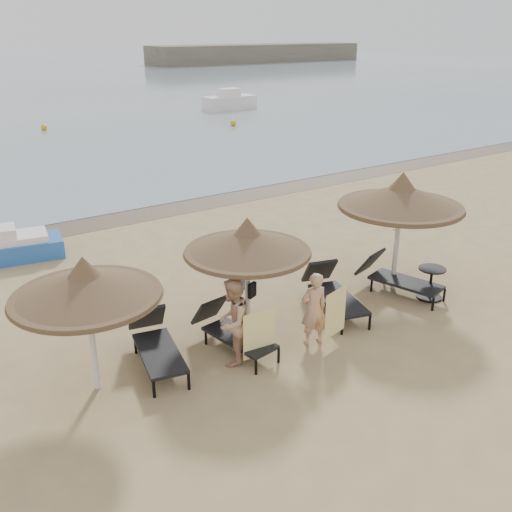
{
  "coord_description": "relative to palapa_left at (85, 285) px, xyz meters",
  "views": [
    {
      "loc": [
        -5.43,
        -7.95,
        5.88
      ],
      "look_at": [
        0.81,
        1.2,
        1.42
      ],
      "focal_mm": 40.0,
      "sensor_mm": 36.0,
      "label": 1
    }
  ],
  "objects": [
    {
      "name": "palapa_right",
      "position": [
        7.35,
        -0.02,
        0.3
      ],
      "size": [
        2.88,
        2.88,
        2.86
      ],
      "rotation": [
        0.0,
        0.0,
        -0.16
      ],
      "color": "silver",
      "rests_on": "ground"
    },
    {
      "name": "towel_left",
      "position": [
        2.76,
        -0.98,
        -1.34
      ],
      "size": [
        0.66,
        0.08,
        0.93
      ],
      "rotation": [
        0.0,
        0.0,
        -0.09
      ],
      "color": "yellow",
      "rests_on": "ground"
    },
    {
      "name": "lounger_far_right",
      "position": [
        7.19,
        -0.22,
        -1.57
      ],
      "size": [
        1.2,
        2.15,
        0.92
      ],
      "rotation": [
        0.0,
        0.0,
        0.27
      ],
      "color": "black",
      "rests_on": "ground"
    },
    {
      "name": "bag_patterned",
      "position": [
        3.25,
        0.32,
        -0.91
      ],
      "size": [
        0.27,
        0.13,
        0.33
      ],
      "rotation": [
        0.0,
        0.0,
        -0.19
      ],
      "color": "white",
      "rests_on": "ground"
    },
    {
      "name": "lounger_near_left",
      "position": [
        2.65,
        -0.15,
        -1.59
      ],
      "size": [
        0.93,
        2.01,
        0.87
      ],
      "rotation": [
        0.0,
        0.0,
        0.15
      ],
      "color": "black",
      "rests_on": "ground"
    },
    {
      "name": "person_right",
      "position": [
        4.09,
        -0.93,
        -1.1
      ],
      "size": [
        0.9,
        0.68,
        1.76
      ],
      "primitive_type": "imported",
      "rotation": [
        0.0,
        0.0,
        2.94
      ],
      "color": "tan",
      "rests_on": "ground"
    },
    {
      "name": "palapa_left",
      "position": [
        0.0,
        0.0,
        0.0
      ],
      "size": [
        2.51,
        2.51,
        2.48
      ],
      "rotation": [
        0.0,
        0.0,
        -0.07
      ],
      "color": "silver",
      "rests_on": "ground"
    },
    {
      "name": "buoy_mid",
      "position": [
        6.64,
        27.74,
        -1.79
      ],
      "size": [
        0.38,
        0.38,
        0.38
      ],
      "primitive_type": "sphere",
      "color": "gold",
      "rests_on": "ground"
    },
    {
      "name": "pedal_boat",
      "position": [
        0.47,
        7.07,
        -1.63
      ],
      "size": [
        2.15,
        1.48,
        0.93
      ],
      "rotation": [
        0.0,
        0.0,
        -0.16
      ],
      "color": "blue",
      "rests_on": "ground"
    },
    {
      "name": "wet_sand_strip",
      "position": [
        2.99,
        8.84,
        -1.97
      ],
      "size": [
        200.0,
        1.6,
        0.01
      ],
      "primitive_type": "cube",
      "color": "brown",
      "rests_on": "ground"
    },
    {
      "name": "person_left",
      "position": [
        2.41,
        -0.63,
        -0.99
      ],
      "size": [
        1.08,
        0.99,
        1.97
      ],
      "primitive_type": "imported",
      "rotation": [
        0.0,
        0.0,
        3.73
      ],
      "color": "tan",
      "rests_on": "ground"
    },
    {
      "name": "lounger_far_left",
      "position": [
        1.22,
        0.2,
        -1.57
      ],
      "size": [
        1.07,
        2.13,
        0.91
      ],
      "rotation": [
        0.0,
        0.0,
        -0.2
      ],
      "color": "black",
      "rests_on": "ground"
    },
    {
      "name": "side_table",
      "position": [
        7.65,
        -0.89,
        -1.63
      ],
      "size": [
        0.62,
        0.62,
        0.75
      ],
      "rotation": [
        0.0,
        0.0,
        -0.36
      ],
      "color": "black",
      "rests_on": "ground"
    },
    {
      "name": "towel_right",
      "position": [
        4.44,
        -1.18,
        -1.3
      ],
      "size": [
        0.69,
        0.2,
        0.99
      ],
      "rotation": [
        0.0,
        0.0,
        0.25
      ],
      "color": "yellow",
      "rests_on": "ground"
    },
    {
      "name": "ground",
      "position": [
        2.99,
        -0.56,
        -1.98
      ],
      "size": [
        160.0,
        160.0,
        0.0
      ],
      "primitive_type": "plane",
      "color": "tan",
      "rests_on": "ground"
    },
    {
      "name": "buoy_right",
      "position": [
        17.07,
        22.69,
        -1.79
      ],
      "size": [
        0.38,
        0.38,
        0.38
      ],
      "primitive_type": "sphere",
      "color": "gold",
      "rests_on": "ground"
    },
    {
      "name": "bag_dark",
      "position": [
        3.25,
        -0.02,
        -0.95
      ],
      "size": [
        0.23,
        0.15,
        0.3
      ],
      "rotation": [
        0.0,
        0.0,
        0.39
      ],
      "color": "black",
      "rests_on": "ground"
    },
    {
      "name": "palapa_center",
      "position": [
        3.25,
        0.14,
        0.01
      ],
      "size": [
        2.52,
        2.52,
        2.5
      ],
      "rotation": [
        0.0,
        0.0,
        -0.32
      ],
      "color": "silver",
      "rests_on": "ground"
    },
    {
      "name": "lounger_near_right",
      "position": [
        5.41,
        -0.0,
        -1.55
      ],
      "size": [
        1.25,
        2.23,
        0.95
      ],
      "rotation": [
        0.0,
        0.0,
        -0.27
      ],
      "color": "black",
      "rests_on": "ground"
    }
  ]
}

